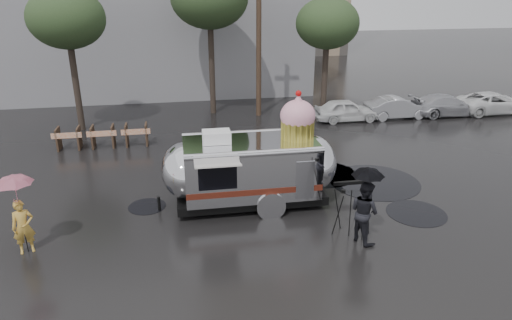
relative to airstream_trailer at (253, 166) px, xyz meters
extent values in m
plane|color=black|center=(-0.20, -3.01, -1.39)|extent=(120.00, 120.00, 0.00)
cylinder|color=black|center=(4.88, 0.93, -1.38)|extent=(3.41, 3.41, 0.01)
cylinder|color=black|center=(3.17, 2.02, -1.38)|extent=(2.71, 2.71, 0.01)
cylinder|color=black|center=(5.17, -1.72, -1.38)|extent=(1.95, 1.95, 0.01)
cylinder|color=black|center=(3.65, 2.28, -1.38)|extent=(1.75, 1.75, 0.01)
cylinder|color=black|center=(-3.58, 0.40, -1.38)|extent=(1.27, 1.27, 0.01)
cylinder|color=#473323|center=(2.30, 10.99, 3.11)|extent=(0.28, 0.28, 9.00)
cylinder|color=#382D26|center=(-7.20, 9.99, 1.54)|extent=(0.32, 0.32, 5.85)
ellipsoid|color=#253A1C|center=(-7.20, 9.99, 4.14)|extent=(3.64, 3.64, 2.86)
cylinder|color=#382D26|center=(-0.20, 11.99, 1.99)|extent=(0.32, 0.32, 6.75)
cylinder|color=#382D26|center=(5.80, 9.99, 1.31)|extent=(0.32, 0.32, 5.40)
ellipsoid|color=#253A1C|center=(5.80, 9.99, 3.71)|extent=(3.36, 3.36, 2.64)
cube|color=#473323|center=(-7.70, 6.99, -0.89)|extent=(0.08, 0.80, 1.00)
cube|color=#473323|center=(-6.80, 6.99, -0.89)|extent=(0.08, 0.80, 1.00)
cube|color=#E5590C|center=(-7.25, 6.61, -0.64)|extent=(1.30, 0.04, 0.25)
cube|color=#473323|center=(-6.20, 6.99, -0.89)|extent=(0.08, 0.80, 1.00)
cube|color=#473323|center=(-5.30, 6.99, -0.89)|extent=(0.08, 0.80, 1.00)
cube|color=#E5590C|center=(-5.75, 6.61, -0.64)|extent=(1.30, 0.04, 0.25)
cube|color=#473323|center=(-4.70, 6.99, -0.89)|extent=(0.08, 0.80, 1.00)
cube|color=#473323|center=(-3.80, 6.99, -0.89)|extent=(0.08, 0.80, 1.00)
cube|color=#E5590C|center=(-4.25, 6.61, -0.64)|extent=(1.30, 0.04, 0.25)
imported|color=silver|center=(6.80, 8.99, -0.69)|extent=(4.00, 1.80, 1.40)
imported|color=#B2B2B7|center=(9.80, 8.99, -0.69)|extent=(4.00, 1.80, 1.40)
imported|color=#B2B2B7|center=(12.80, 8.99, -0.67)|extent=(4.20, 1.80, 1.44)
imported|color=silver|center=(15.80, 8.99, -0.64)|extent=(4.40, 1.90, 1.50)
cube|color=silver|center=(-0.09, 0.01, 0.00)|extent=(4.38, 2.32, 1.78)
ellipsoid|color=silver|center=(2.09, -0.02, 0.00)|extent=(1.51, 2.29, 1.78)
ellipsoid|color=silver|center=(-2.27, 0.03, 0.00)|extent=(1.51, 2.29, 1.78)
cube|color=black|center=(-0.09, 0.01, -1.04)|extent=(4.97, 2.03, 0.30)
cylinder|color=black|center=(0.39, -1.02, -1.04)|extent=(0.70, 0.23, 0.69)
cylinder|color=black|center=(0.41, 1.02, -1.04)|extent=(0.70, 0.23, 0.69)
cylinder|color=silver|center=(0.39, -1.16, -0.99)|extent=(0.95, 0.11, 0.95)
cube|color=black|center=(3.47, -0.03, -0.89)|extent=(1.19, 0.13, 0.12)
sphere|color=silver|center=(4.06, -0.04, -0.84)|extent=(0.16, 0.16, 0.16)
cylinder|color=black|center=(-3.16, 0.04, -1.14)|extent=(0.10, 0.10, 0.49)
cube|color=#4F1B11|center=(-0.10, -1.13, -0.45)|extent=(4.35, 0.08, 0.20)
cube|color=#4F1B11|center=(-0.08, 1.14, -0.45)|extent=(4.35, 0.08, 0.20)
cube|color=black|center=(-1.29, -1.13, 0.15)|extent=(1.19, 0.04, 0.79)
cube|color=beige|center=(-1.29, -1.37, 0.64)|extent=(1.39, 0.51, 0.14)
cube|color=silver|center=(1.48, -1.16, -0.15)|extent=(0.59, 0.04, 1.29)
cube|color=white|center=(-1.18, 0.02, 1.09)|extent=(0.90, 0.65, 0.38)
cylinder|color=gold|center=(1.49, -0.01, 1.18)|extent=(1.04, 1.04, 0.59)
ellipsoid|color=#F6A7BB|center=(1.49, -0.01, 1.66)|extent=(1.16, 1.16, 1.03)
cone|color=#F6A7BB|center=(1.49, -0.01, 2.17)|extent=(0.50, 0.50, 0.40)
sphere|color=red|center=(1.49, -0.01, 2.39)|extent=(0.20, 0.20, 0.20)
imported|color=gold|center=(-6.78, -1.83, -0.60)|extent=(0.66, 0.54, 1.58)
imported|color=pink|center=(-6.78, -1.83, 0.57)|extent=(1.20, 1.20, 0.82)
cylinder|color=black|center=(-6.78, -1.83, -0.56)|extent=(0.02, 0.02, 1.65)
imported|color=black|center=(2.72, -2.98, -0.44)|extent=(0.81, 1.03, 1.89)
imported|color=black|center=(2.72, -2.98, 0.55)|extent=(1.13, 1.13, 0.77)
cylinder|color=black|center=(2.72, -2.98, -0.56)|extent=(0.02, 0.02, 1.65)
cylinder|color=black|center=(2.48, -2.54, -0.70)|extent=(0.13, 0.31, 1.39)
cylinder|color=black|center=(2.21, -2.22, -0.70)|extent=(0.32, 0.08, 1.39)
cylinder|color=black|center=(2.07, -2.62, -0.70)|extent=(0.22, 0.25, 1.39)
cube|color=black|center=(2.25, -2.46, 0.00)|extent=(0.14, 0.13, 0.10)
camera|label=1|loc=(-2.47, -13.88, 5.69)|focal=32.00mm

